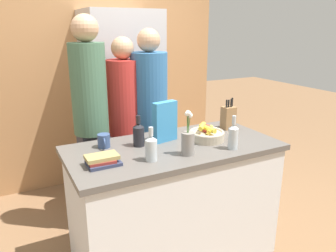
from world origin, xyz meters
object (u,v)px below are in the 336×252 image
at_px(bottle_vinegar, 233,136).
at_px(bottle_wine, 151,148).
at_px(person_in_blue, 125,118).
at_px(book_stack, 102,160).
at_px(refrigerator, 123,103).
at_px(person_at_sink, 91,112).
at_px(fruit_bowl, 207,134).
at_px(knife_block, 228,117).
at_px(coffee_mug, 104,141).
at_px(person_in_red_tee, 150,114).
at_px(cereal_box, 165,122).
at_px(bottle_oil, 139,134).
at_px(flower_vase, 188,140).

relative_size(bottle_vinegar, bottle_wine, 1.07).
bearing_deg(person_in_blue, book_stack, -94.67).
bearing_deg(bottle_wine, refrigerator, 76.85).
height_order(bottle_vinegar, person_at_sink, person_at_sink).
distance_m(fruit_bowl, knife_block, 0.35).
height_order(coffee_mug, person_in_red_tee, person_in_red_tee).
height_order(refrigerator, person_in_red_tee, refrigerator).
xyz_separation_m(cereal_box, bottle_oil, (-0.21, -0.01, -0.06)).
xyz_separation_m(flower_vase, person_in_blue, (-0.09, 0.93, -0.07)).
xyz_separation_m(bottle_vinegar, bottle_wine, (-0.58, 0.07, -0.01)).
xyz_separation_m(cereal_box, bottle_vinegar, (0.34, -0.36, -0.05)).
relative_size(bottle_oil, person_in_blue, 0.14).
distance_m(cereal_box, book_stack, 0.59).
bearing_deg(bottle_wine, bottle_vinegar, -6.72).
bearing_deg(person_in_red_tee, bottle_oil, -126.93).
xyz_separation_m(flower_vase, cereal_box, (-0.01, 0.31, 0.05)).
bearing_deg(book_stack, flower_vase, -9.63).
bearing_deg(person_in_red_tee, person_in_blue, 156.43).
distance_m(knife_block, person_in_blue, 0.90).
bearing_deg(bottle_vinegar, fruit_bowl, 102.79).
bearing_deg(fruit_bowl, knife_block, 25.96).
bearing_deg(refrigerator, bottle_oil, -104.67).
xyz_separation_m(book_stack, person_in_red_tee, (0.66, 0.77, 0.03)).
xyz_separation_m(coffee_mug, person_at_sink, (0.03, 0.47, 0.09)).
bearing_deg(book_stack, fruit_bowl, 6.68).
relative_size(coffee_mug, bottle_vinegar, 0.53).
relative_size(knife_block, book_stack, 1.25).
relative_size(knife_block, person_in_red_tee, 0.15).
xyz_separation_m(bottle_oil, bottle_wine, (-0.03, -0.28, -0.00)).
relative_size(bottle_wine, person_at_sink, 0.12).
distance_m(bottle_oil, person_in_red_tee, 0.66).
distance_m(person_in_blue, person_in_red_tee, 0.22).
xyz_separation_m(fruit_bowl, person_at_sink, (-0.69, 0.66, 0.09)).
relative_size(coffee_mug, person_at_sink, 0.07).
bearing_deg(person_at_sink, fruit_bowl, -51.72).
height_order(person_at_sink, person_in_blue, person_at_sink).
bearing_deg(cereal_box, knife_block, 2.98).
relative_size(coffee_mug, bottle_oil, 0.56).
bearing_deg(bottle_vinegar, coffee_mug, 151.03).
bearing_deg(knife_block, bottle_oil, -177.13).
distance_m(cereal_box, person_in_blue, 0.64).
relative_size(fruit_bowl, book_stack, 1.27).
bearing_deg(person_in_blue, person_at_sink, -141.82).
bearing_deg(bottle_vinegar, book_stack, 170.73).
relative_size(refrigerator, person_in_red_tee, 1.10).
distance_m(bottle_oil, person_in_blue, 0.65).
bearing_deg(bottle_wine, cereal_box, 50.22).
height_order(knife_block, bottle_wine, knife_block).
height_order(book_stack, bottle_oil, bottle_oil).
distance_m(cereal_box, bottle_oil, 0.22).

